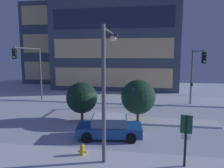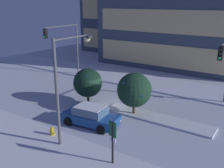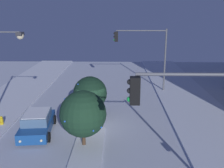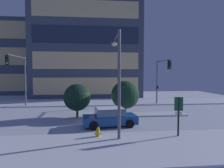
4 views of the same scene
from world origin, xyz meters
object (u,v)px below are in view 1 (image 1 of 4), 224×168
(traffic_light_corner_far_left, at_px, (31,64))
(parking_info_sign, at_px, (186,135))
(car_near, at_px, (110,127))
(decorated_tree_median, at_px, (138,97))
(street_lamp_arched, at_px, (107,73))
(fire_hydrant, at_px, (82,151))
(traffic_light_corner_far_right, at_px, (196,69))
(decorated_tree_left_of_median, at_px, (82,98))

(traffic_light_corner_far_left, xyz_separation_m, parking_info_sign, (14.42, -11.61, -2.82))
(car_near, xyz_separation_m, decorated_tree_median, (1.84, 3.42, 1.45))
(street_lamp_arched, bearing_deg, fire_hydrant, 107.39)
(traffic_light_corner_far_left, relative_size, fire_hydrant, 8.49)
(fire_hydrant, bearing_deg, street_lamp_arched, 16.81)
(traffic_light_corner_far_left, xyz_separation_m, street_lamp_arched, (10.44, -10.80, 0.07))
(parking_info_sign, xyz_separation_m, decorated_tree_median, (-2.43, 6.81, 0.41))
(decorated_tree_median, bearing_deg, traffic_light_corner_far_right, 42.26)
(fire_hydrant, bearing_deg, decorated_tree_left_of_median, 106.51)
(parking_info_sign, xyz_separation_m, decorated_tree_left_of_median, (-7.19, 6.73, 0.21))
(traffic_light_corner_far_left, height_order, decorated_tree_median, traffic_light_corner_far_left)
(traffic_light_corner_far_right, bearing_deg, decorated_tree_median, -47.74)
(street_lamp_arched, xyz_separation_m, fire_hydrant, (-1.33, -0.40, -4.28))
(car_near, relative_size, decorated_tree_left_of_median, 1.39)
(traffic_light_corner_far_left, bearing_deg, fire_hydrant, 39.11)
(fire_hydrant, xyz_separation_m, decorated_tree_median, (2.89, 6.39, 1.80))
(car_near, distance_m, parking_info_sign, 5.55)
(traffic_light_corner_far_right, distance_m, parking_info_sign, 12.64)
(decorated_tree_median, bearing_deg, street_lamp_arched, -104.55)
(parking_info_sign, bearing_deg, decorated_tree_median, 32.11)
(car_near, height_order, street_lamp_arched, street_lamp_arched)
(traffic_light_corner_far_left, distance_m, fire_hydrant, 15.04)
(traffic_light_corner_far_right, relative_size, decorated_tree_left_of_median, 1.87)
(car_near, relative_size, traffic_light_corner_far_right, 0.74)
(decorated_tree_left_of_median, bearing_deg, street_lamp_arched, -61.57)
(parking_info_sign, height_order, decorated_tree_left_of_median, decorated_tree_left_of_median)
(street_lamp_arched, height_order, fire_hydrant, street_lamp_arched)
(traffic_light_corner_far_left, bearing_deg, street_lamp_arched, 44.02)
(car_near, distance_m, decorated_tree_left_of_median, 4.61)
(traffic_light_corner_far_right, bearing_deg, traffic_light_corner_far_left, -88.87)
(car_near, relative_size, decorated_tree_median, 1.28)
(traffic_light_corner_far_left, distance_m, decorated_tree_left_of_median, 9.11)
(traffic_light_corner_far_left, height_order, parking_info_sign, traffic_light_corner_far_left)
(fire_hydrant, height_order, decorated_tree_median, decorated_tree_median)
(traffic_light_corner_far_right, xyz_separation_m, street_lamp_arched, (-7.23, -11.15, 0.43))
(traffic_light_corner_far_left, relative_size, street_lamp_arched, 0.93)
(traffic_light_corner_far_right, bearing_deg, car_near, -41.22)
(decorated_tree_median, bearing_deg, fire_hydrant, -114.29)
(fire_hydrant, xyz_separation_m, decorated_tree_left_of_median, (-1.87, 6.32, 1.60))
(car_near, xyz_separation_m, fire_hydrant, (-1.05, -2.98, -0.34))
(fire_hydrant, height_order, decorated_tree_left_of_median, decorated_tree_left_of_median)
(traffic_light_corner_far_left, relative_size, parking_info_sign, 2.37)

